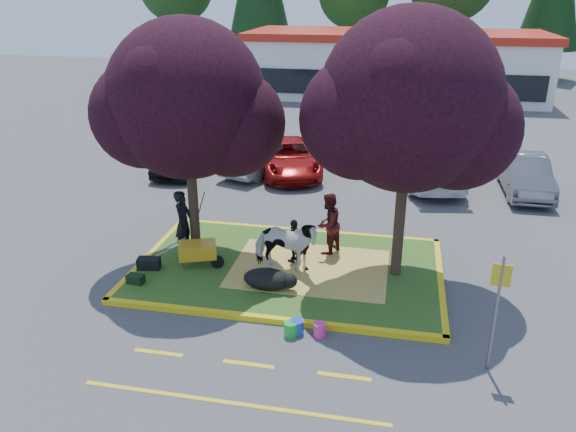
% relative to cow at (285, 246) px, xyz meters
% --- Properties ---
extents(ground, '(90.00, 90.00, 0.00)m').
position_rel_cow_xyz_m(ground, '(0.02, 0.30, -0.91)').
color(ground, '#424244').
rests_on(ground, ground).
extents(median_island, '(8.00, 5.00, 0.15)m').
position_rel_cow_xyz_m(median_island, '(0.02, 0.30, -0.84)').
color(median_island, '#2B531A').
rests_on(median_island, ground).
extents(curb_near, '(8.30, 0.16, 0.15)m').
position_rel_cow_xyz_m(curb_near, '(0.02, -2.28, -0.84)').
color(curb_near, yellow).
rests_on(curb_near, ground).
extents(curb_far, '(8.30, 0.16, 0.15)m').
position_rel_cow_xyz_m(curb_far, '(0.02, 2.88, -0.84)').
color(curb_far, yellow).
rests_on(curb_far, ground).
extents(curb_left, '(0.16, 5.30, 0.15)m').
position_rel_cow_xyz_m(curb_left, '(-4.06, 0.30, -0.84)').
color(curb_left, yellow).
rests_on(curb_left, ground).
extents(curb_right, '(0.16, 5.30, 0.15)m').
position_rel_cow_xyz_m(curb_right, '(4.10, 0.30, -0.84)').
color(curb_right, yellow).
rests_on(curb_right, ground).
extents(straw_bedding, '(4.20, 3.00, 0.01)m').
position_rel_cow_xyz_m(straw_bedding, '(0.62, 0.30, -0.76)').
color(straw_bedding, '#D6C458').
rests_on(straw_bedding, median_island).
extents(tree_purple_left, '(5.06, 4.20, 6.51)m').
position_rel_cow_xyz_m(tree_purple_left, '(-2.76, 0.68, 3.45)').
color(tree_purple_left, black).
rests_on(tree_purple_left, median_island).
extents(tree_purple_right, '(5.30, 4.40, 6.82)m').
position_rel_cow_xyz_m(tree_purple_right, '(2.94, 0.48, 3.65)').
color(tree_purple_right, black).
rests_on(tree_purple_right, median_island).
extents(fire_lane_stripe_a, '(1.10, 0.12, 0.01)m').
position_rel_cow_xyz_m(fire_lane_stripe_a, '(-1.98, -3.90, -0.91)').
color(fire_lane_stripe_a, yellow).
rests_on(fire_lane_stripe_a, ground).
extents(fire_lane_stripe_b, '(1.10, 0.12, 0.01)m').
position_rel_cow_xyz_m(fire_lane_stripe_b, '(0.02, -3.90, -0.91)').
color(fire_lane_stripe_b, yellow).
rests_on(fire_lane_stripe_b, ground).
extents(fire_lane_stripe_c, '(1.10, 0.12, 0.01)m').
position_rel_cow_xyz_m(fire_lane_stripe_c, '(2.02, -3.90, -0.91)').
color(fire_lane_stripe_c, yellow).
rests_on(fire_lane_stripe_c, ground).
extents(fire_lane_long, '(6.00, 0.10, 0.01)m').
position_rel_cow_xyz_m(fire_lane_long, '(0.02, -5.10, -0.91)').
color(fire_lane_long, yellow).
rests_on(fire_lane_long, ground).
extents(retail_building, '(20.40, 8.40, 4.40)m').
position_rel_cow_xyz_m(retail_building, '(2.02, 28.29, 1.34)').
color(retail_building, silver).
rests_on(retail_building, ground).
extents(cow, '(1.86, 0.94, 1.53)m').
position_rel_cow_xyz_m(cow, '(0.00, 0.00, 0.00)').
color(cow, white).
rests_on(cow, median_island).
extents(calf, '(1.39, 1.04, 0.54)m').
position_rel_cow_xyz_m(calf, '(-0.26, -0.99, -0.50)').
color(calf, black).
rests_on(calf, median_island).
extents(handler, '(0.45, 0.68, 1.87)m').
position_rel_cow_xyz_m(handler, '(-3.08, 0.61, 0.17)').
color(handler, black).
rests_on(handler, median_island).
extents(visitor_a, '(1.01, 1.09, 1.80)m').
position_rel_cow_xyz_m(visitor_a, '(0.96, 1.39, 0.13)').
color(visitor_a, '#431313').
rests_on(visitor_a, median_island).
extents(visitor_b, '(0.53, 0.80, 1.27)m').
position_rel_cow_xyz_m(visitor_b, '(0.13, 0.63, -0.13)').
color(visitor_b, black).
rests_on(visitor_b, median_island).
extents(wheelbarrow, '(1.81, 0.92, 0.68)m').
position_rel_cow_xyz_m(wheelbarrow, '(-2.40, -0.16, -0.29)').
color(wheelbarrow, black).
rests_on(wheelbarrow, median_island).
extents(gear_bag_dark, '(0.65, 0.42, 0.31)m').
position_rel_cow_xyz_m(gear_bag_dark, '(-3.68, -0.57, -0.61)').
color(gear_bag_dark, black).
rests_on(gear_bag_dark, median_island).
extents(gear_bag_green, '(0.46, 0.32, 0.23)m').
position_rel_cow_xyz_m(gear_bag_green, '(-3.68, -1.39, -0.65)').
color(gear_bag_green, black).
rests_on(gear_bag_green, median_island).
extents(sign_post, '(0.36, 0.06, 2.58)m').
position_rel_cow_xyz_m(sign_post, '(4.87, -3.06, 0.69)').
color(sign_post, slate).
rests_on(sign_post, ground).
extents(bucket_green, '(0.40, 0.40, 0.33)m').
position_rel_cow_xyz_m(bucket_green, '(0.69, -2.69, -0.75)').
color(bucket_green, green).
rests_on(bucket_green, ground).
extents(bucket_pink, '(0.38, 0.38, 0.31)m').
position_rel_cow_xyz_m(bucket_pink, '(1.33, -2.58, -0.76)').
color(bucket_pink, '#E63386').
rests_on(bucket_pink, ground).
extents(bucket_blue, '(0.34, 0.34, 0.34)m').
position_rel_cow_xyz_m(bucket_blue, '(0.80, -2.58, -0.75)').
color(bucket_blue, '#1647B7').
rests_on(bucket_blue, ground).
extents(car_black, '(2.09, 4.63, 1.54)m').
position_rel_cow_xyz_m(car_black, '(-6.16, 8.48, -0.14)').
color(car_black, black).
rests_on(car_black, ground).
extents(car_silver, '(2.76, 4.52, 1.41)m').
position_rel_cow_xyz_m(car_silver, '(-2.91, 8.89, -0.21)').
color(car_silver, '#ACAEB4').
rests_on(car_silver, ground).
extents(car_red, '(3.74, 5.45, 1.38)m').
position_rel_cow_xyz_m(car_red, '(-1.69, 8.94, -0.22)').
color(car_red, maroon).
rests_on(car_red, ground).
extents(car_white, '(3.10, 5.72, 1.57)m').
position_rel_cow_xyz_m(car_white, '(3.99, 8.85, -0.13)').
color(car_white, silver).
rests_on(car_white, ground).
extents(car_grey, '(1.56, 4.36, 1.43)m').
position_rel_cow_xyz_m(car_grey, '(7.51, 8.35, -0.20)').
color(car_grey, '#56585E').
rests_on(car_grey, ground).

